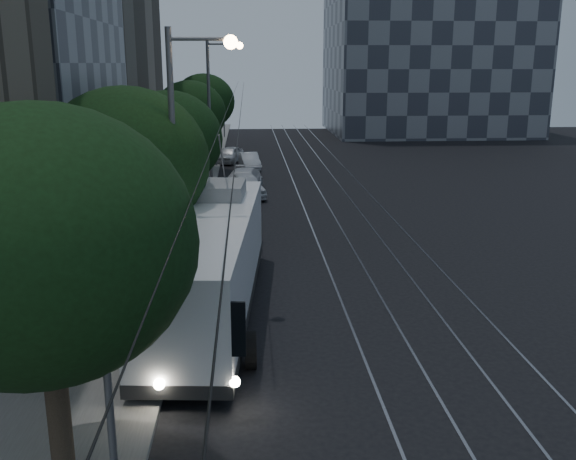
% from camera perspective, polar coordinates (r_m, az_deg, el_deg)
% --- Properties ---
extents(ground, '(120.00, 120.00, 0.00)m').
position_cam_1_polar(ground, '(21.80, 4.16, -6.72)').
color(ground, black).
rests_on(ground, ground).
extents(sidewalk, '(5.00, 90.00, 0.15)m').
position_cam_1_polar(sidewalk, '(41.13, -10.08, 3.40)').
color(sidewalk, slate).
rests_on(sidewalk, ground).
extents(tram_rails, '(4.52, 90.00, 0.02)m').
position_cam_1_polar(tram_rails, '(41.23, 3.89, 3.53)').
color(tram_rails, gray).
rests_on(tram_rails, ground).
extents(overhead_wires, '(2.23, 90.00, 6.00)m').
position_cam_1_polar(overhead_wires, '(40.41, -6.70, 8.20)').
color(overhead_wires, black).
rests_on(overhead_wires, ground).
extents(building_distant_right, '(22.00, 18.00, 24.00)m').
position_cam_1_polar(building_distant_right, '(78.06, 12.42, 17.30)').
color(building_distant_right, '#353943').
rests_on(building_distant_right, ground).
extents(trolleybus, '(3.60, 12.71, 5.63)m').
position_cam_1_polar(trolleybus, '(20.82, -6.92, -2.76)').
color(trolleybus, silver).
rests_on(trolleybus, ground).
extents(pickup_silver, '(4.57, 6.56, 1.66)m').
position_cam_1_polar(pickup_silver, '(30.75, -6.24, 1.21)').
color(pickup_silver, '#A1A5A9').
rests_on(pickup_silver, ground).
extents(car_white_a, '(2.75, 4.57, 1.46)m').
position_cam_1_polar(car_white_a, '(39.16, -3.76, 4.01)').
color(car_white_a, silver).
rests_on(car_white_a, ground).
extents(car_white_b, '(2.91, 5.36, 1.47)m').
position_cam_1_polar(car_white_b, '(40.26, -4.07, 4.31)').
color(car_white_b, silver).
rests_on(car_white_b, ground).
extents(car_white_c, '(1.78, 3.89, 1.24)m').
position_cam_1_polar(car_white_c, '(49.65, -3.45, 6.14)').
color(car_white_c, silver).
rests_on(car_white_c, ground).
extents(car_white_d, '(2.63, 4.17, 1.32)m').
position_cam_1_polar(car_white_d, '(52.86, -5.22, 6.67)').
color(car_white_d, silver).
rests_on(car_white_d, ground).
extents(tree_0, '(5.54, 5.54, 7.33)m').
position_cam_1_polar(tree_0, '(12.10, -21.05, -1.21)').
color(tree_0, black).
rests_on(tree_0, ground).
extents(tree_1, '(5.65, 5.65, 7.22)m').
position_cam_1_polar(tree_1, '(22.52, -14.18, 5.87)').
color(tree_1, black).
rests_on(tree_1, ground).
extents(tree_2, '(5.01, 5.01, 6.73)m').
position_cam_1_polar(tree_2, '(30.66, -10.55, 7.91)').
color(tree_2, black).
rests_on(tree_2, ground).
extents(tree_3, '(4.16, 4.16, 5.89)m').
position_cam_1_polar(tree_3, '(37.09, -10.15, 8.33)').
color(tree_3, black).
rests_on(tree_3, ground).
extents(tree_4, '(5.27, 5.27, 6.73)m').
position_cam_1_polar(tree_4, '(48.29, -8.70, 10.22)').
color(tree_4, black).
rests_on(tree_4, ground).
extents(tree_5, '(5.27, 5.27, 7.08)m').
position_cam_1_polar(tree_5, '(56.56, -7.48, 11.24)').
color(tree_5, black).
rests_on(tree_5, ground).
extents(streetlamp_near, '(2.21, 0.44, 9.00)m').
position_cam_1_polar(streetlamp_near, '(20.75, -9.08, 7.67)').
color(streetlamp_near, slate).
rests_on(streetlamp_near, ground).
extents(streetlamp_far, '(2.30, 0.44, 9.43)m').
position_cam_1_polar(streetlamp_far, '(41.24, -6.47, 11.47)').
color(streetlamp_far, slate).
rests_on(streetlamp_far, ground).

